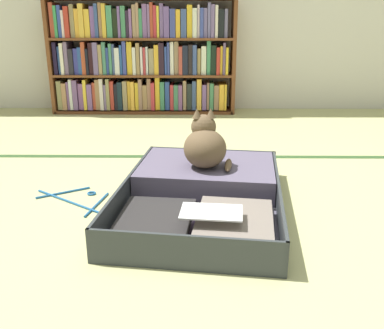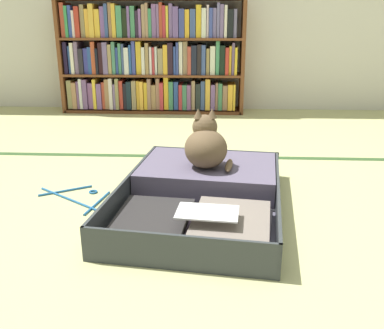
% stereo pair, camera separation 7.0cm
% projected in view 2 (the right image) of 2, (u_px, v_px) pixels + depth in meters
% --- Properties ---
extents(ground_plane, '(10.00, 10.00, 0.00)m').
position_uv_depth(ground_plane, '(215.00, 237.00, 1.60)').
color(ground_plane, tan).
extents(tatami_border, '(4.80, 0.05, 0.00)m').
position_uv_depth(tatami_border, '(215.00, 157.00, 2.53)').
color(tatami_border, '#304F27').
rests_on(tatami_border, ground_plane).
extents(bookshelf, '(1.55, 0.25, 0.94)m').
position_uv_depth(bookshelf, '(151.00, 58.00, 3.61)').
color(bookshelf, brown).
rests_on(bookshelf, ground_plane).
extents(open_suitcase, '(0.77, 1.03, 0.13)m').
position_uv_depth(open_suitcase, '(205.00, 191.00, 1.89)').
color(open_suitcase, '#32373A').
rests_on(open_suitcase, ground_plane).
extents(black_cat, '(0.24, 0.24, 0.27)m').
position_uv_depth(black_cat, '(206.00, 146.00, 1.95)').
color(black_cat, brown).
rests_on(black_cat, open_suitcase).
extents(clothes_hanger, '(0.38, 0.33, 0.01)m').
position_uv_depth(clothes_hanger, '(79.00, 197.00, 1.95)').
color(clothes_hanger, '#225F98').
rests_on(clothes_hanger, ground_plane).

